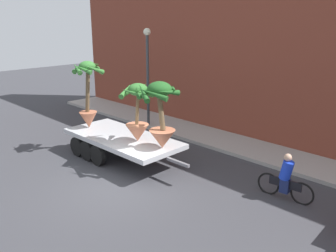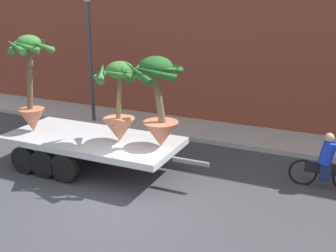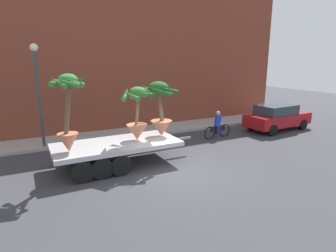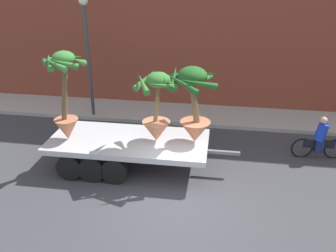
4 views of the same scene
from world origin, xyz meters
name	(u,v)px [view 4 (image 4 of 4)]	position (x,y,z in m)	size (l,w,h in m)	color
ground_plane	(178,200)	(0.00, 0.00, 0.00)	(60.00, 60.00, 0.00)	#38383D
sidewalk	(197,115)	(0.00, 6.10, 0.07)	(24.00, 2.20, 0.15)	#A39E99
building_facade	(204,5)	(0.00, 7.80, 4.43)	(24.00, 1.20, 8.86)	brown
flatbed_trailer	(121,145)	(-2.07, 1.61, 0.75)	(6.06, 2.34, 0.98)	#B7BABF
potted_palm_rear	(65,95)	(-3.64, 1.32, 2.48)	(1.28, 1.28, 2.83)	#B26647
potted_palm_middle	(194,104)	(0.21, 1.78, 2.24)	(1.61, 1.66, 2.40)	#B26647
potted_palm_front	(157,109)	(-0.89, 1.65, 2.06)	(1.45, 1.43, 2.23)	#C17251
cyclist	(320,140)	(4.39, 3.16, 0.67)	(1.84, 0.38, 1.54)	black
street_lamp	(87,42)	(-4.38, 5.30, 3.23)	(0.36, 0.36, 4.83)	#383D42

